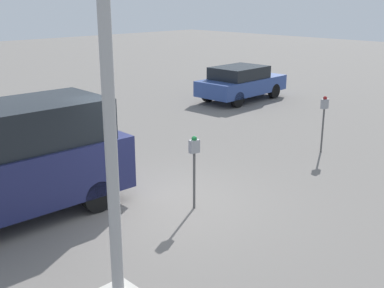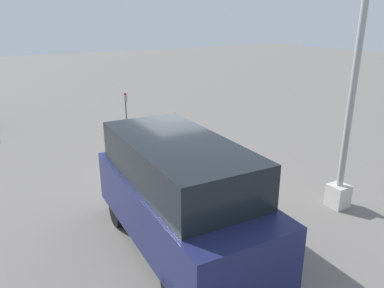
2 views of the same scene
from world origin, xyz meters
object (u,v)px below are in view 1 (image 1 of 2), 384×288
Objects in this scene: parking_meter_near at (194,156)px; parked_van at (7,160)px; parking_meter_far at (324,111)px; lamp_post at (114,200)px; car_distant at (241,82)px.

parking_meter_near is 3.52m from parked_van.
parking_meter_far is at bearing 168.25° from parked_van.
parking_meter_near is at bearing -149.14° from lamp_post.
parking_meter_far is 8.13m from parked_van.
lamp_post reaches higher than car_distant.
car_distant is at bearing -133.50° from parking_meter_near.
parking_meter_near is 0.38× the size of car_distant.
parking_meter_far is at bearing -166.61° from parking_meter_near.
car_distant is (-11.70, -4.16, -0.43)m from parked_van.
lamp_post reaches higher than parking_meter_far.
car_distant is at bearing -110.72° from parking_meter_far.
parking_meter_near is 5.08m from parking_meter_far.
parking_meter_far is 8.63m from lamp_post.
parking_meter_far is 0.27× the size of lamp_post.
lamp_post is (3.26, 1.95, 0.66)m from parking_meter_near.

